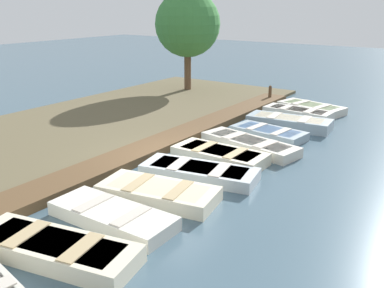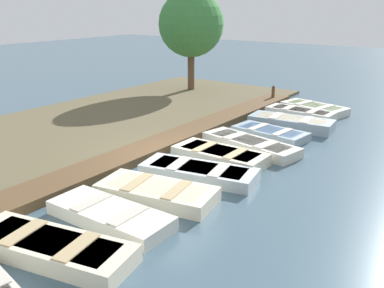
# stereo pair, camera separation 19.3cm
# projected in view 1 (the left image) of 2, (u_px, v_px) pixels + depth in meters

# --- Properties ---
(ground_plane) EXTENTS (80.00, 80.00, 0.00)m
(ground_plane) POSITION_uv_depth(u_px,v_px,m) (175.00, 162.00, 12.84)
(ground_plane) COLOR #425B6B
(shore_bank) EXTENTS (8.00, 24.00, 0.13)m
(shore_bank) POSITION_uv_depth(u_px,v_px,m) (65.00, 133.00, 15.53)
(shore_bank) COLOR brown
(shore_bank) RESTS_ON ground_plane
(dock_walkway) EXTENTS (1.13, 19.74, 0.26)m
(dock_walkway) POSITION_uv_depth(u_px,v_px,m) (144.00, 151.00, 13.46)
(dock_walkway) COLOR brown
(dock_walkway) RESTS_ON ground_plane
(rowboat_2) EXTENTS (3.49, 1.79, 0.38)m
(rowboat_2) POSITION_uv_depth(u_px,v_px,m) (54.00, 249.00, 7.98)
(rowboat_2) COLOR beige
(rowboat_2) RESTS_ON ground_plane
(rowboat_3) EXTENTS (2.93, 1.16, 0.34)m
(rowboat_3) POSITION_uv_depth(u_px,v_px,m) (112.00, 216.00, 9.26)
(rowboat_3) COLOR silver
(rowboat_3) RESTS_ON ground_plane
(rowboat_4) EXTENTS (3.07, 1.77, 0.37)m
(rowboat_4) POSITION_uv_depth(u_px,v_px,m) (158.00, 192.00, 10.36)
(rowboat_4) COLOR beige
(rowboat_4) RESTS_ON ground_plane
(rowboat_5) EXTENTS (3.33, 1.78, 0.35)m
(rowboat_5) POSITION_uv_depth(u_px,v_px,m) (199.00, 172.00, 11.66)
(rowboat_5) COLOR #B2BCC1
(rowboat_5) RESTS_ON ground_plane
(rowboat_6) EXTENTS (2.85, 1.19, 0.38)m
(rowboat_6) POSITION_uv_depth(u_px,v_px,m) (220.00, 155.00, 12.87)
(rowboat_6) COLOR beige
(rowboat_6) RESTS_ON ground_plane
(rowboat_7) EXTENTS (3.52, 1.69, 0.35)m
(rowboat_7) POSITION_uv_depth(u_px,v_px,m) (249.00, 144.00, 13.97)
(rowboat_7) COLOR beige
(rowboat_7) RESTS_ON ground_plane
(rowboat_8) EXTENTS (2.72, 1.45, 0.33)m
(rowboat_8) POSITION_uv_depth(u_px,v_px,m) (269.00, 133.00, 15.19)
(rowboat_8) COLOR #8C9EA8
(rowboat_8) RESTS_ON ground_plane
(rowboat_9) EXTENTS (3.21, 1.43, 0.43)m
(rowboat_9) POSITION_uv_depth(u_px,v_px,m) (289.00, 122.00, 16.35)
(rowboat_9) COLOR #8C9EA8
(rowboat_9) RESTS_ON ground_plane
(rowboat_10) EXTENTS (2.80, 1.11, 0.42)m
(rowboat_10) POSITION_uv_depth(u_px,v_px,m) (298.00, 113.00, 17.68)
(rowboat_10) COLOR beige
(rowboat_10) RESTS_ON ground_plane
(rowboat_11) EXTENTS (3.01, 1.82, 0.35)m
(rowboat_11) POSITION_uv_depth(u_px,v_px,m) (311.00, 108.00, 18.80)
(rowboat_11) COLOR beige
(rowboat_11) RESTS_ON ground_plane
(mooring_post_far) EXTENTS (0.15, 0.15, 0.83)m
(mooring_post_far) POSITION_uv_depth(u_px,v_px,m) (270.00, 94.00, 20.49)
(mooring_post_far) COLOR brown
(mooring_post_far) RESTS_ON ground_plane
(park_tree_left) EXTENTS (3.38, 3.38, 5.22)m
(park_tree_left) POSITION_uv_depth(u_px,v_px,m) (188.00, 24.00, 22.04)
(park_tree_left) COLOR brown
(park_tree_left) RESTS_ON ground_plane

